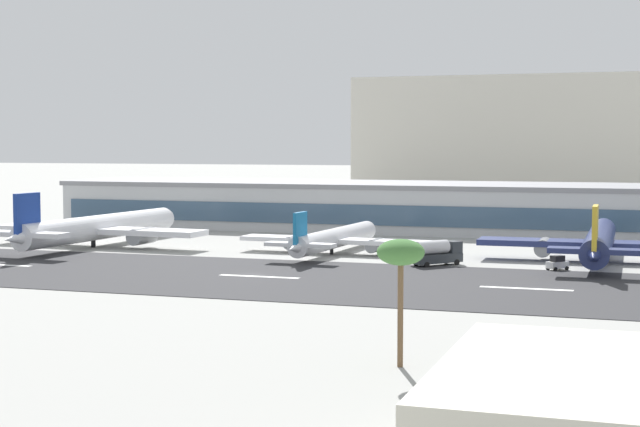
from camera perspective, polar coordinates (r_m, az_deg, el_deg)
name	(u,v)px	position (r m, az deg, el deg)	size (l,w,h in m)	color
ground_plane	(252,275)	(143.99, -3.88, -3.52)	(1400.00, 1400.00, 0.00)	#9E9E99
runway_strip	(248,276)	(142.45, -4.13, -3.59)	(800.00, 40.54, 0.08)	#2D2D30
runway_centreline_dash_4	(259,276)	(141.80, -3.49, -3.61)	(12.00, 1.20, 0.01)	white
runway_centreline_dash_5	(526,288)	(132.64, 11.67, -4.21)	(12.00, 1.20, 0.01)	white
terminal_building	(401,206)	(218.99, 4.64, 0.41)	(152.64, 30.28, 10.34)	#B7BABC
distant_hotel_block	(506,140)	(329.98, 10.56, 4.13)	(93.46, 38.97, 39.91)	beige
airliner_navy_tail_gate_0	(94,228)	(186.36, -12.76, -0.84)	(42.67, 51.57, 10.76)	white
airliner_blue_tail_gate_1	(332,239)	(170.28, 0.70, -1.47)	(33.51, 38.96, 8.13)	silver
airliner_gold_tail_gate_2	(599,243)	(163.93, 15.62, -1.60)	(38.21, 48.72, 10.17)	navy
service_fuel_truck_0	(437,253)	(155.61, 6.68, -2.23)	(7.37, 8.24, 3.95)	#2D3338
service_baggage_tug_1	(557,263)	(153.34, 13.38, -2.77)	(3.33, 3.45, 2.20)	white
palm_tree_1	(401,256)	(84.20, 4.62, -2.41)	(4.05, 4.05, 10.87)	brown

